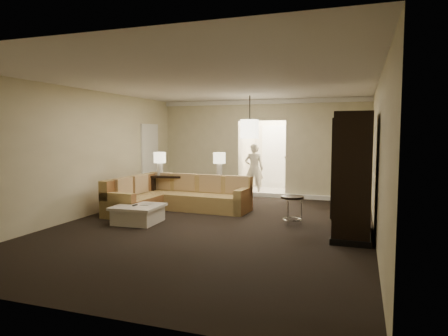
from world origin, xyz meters
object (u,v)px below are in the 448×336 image
at_px(sectional_sofa, 174,197).
at_px(armoire, 352,178).
at_px(coffee_table, 138,214).
at_px(console_table, 189,188).
at_px(person, 254,166).
at_px(drink_table, 292,204).

distance_m(sectional_sofa, armoire, 4.24).
bearing_deg(coffee_table, armoire, 4.68).
distance_m(console_table, person, 2.58).
relative_size(armoire, person, 1.29).
relative_size(sectional_sofa, console_table, 1.42).
height_order(console_table, drink_table, console_table).
xyz_separation_m(armoire, person, (-2.89, 4.14, -0.20)).
relative_size(drink_table, person, 0.34).
height_order(armoire, person, armoire).
bearing_deg(armoire, coffee_table, -175.32).
bearing_deg(armoire, console_table, 155.19).
distance_m(armoire, person, 5.05).
distance_m(sectional_sofa, coffee_table, 1.44).
xyz_separation_m(sectional_sofa, drink_table, (2.89, -0.54, 0.08)).
distance_m(console_table, drink_table, 3.11).
bearing_deg(console_table, drink_table, -36.85).
bearing_deg(console_table, coffee_table, -107.18).
bearing_deg(person, armoire, 114.35).
bearing_deg(armoire, drink_table, 154.42).
relative_size(console_table, drink_table, 3.53).
height_order(coffee_table, person, person).
height_order(drink_table, person, person).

